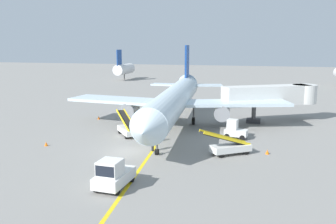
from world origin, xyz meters
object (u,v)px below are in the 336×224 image
(safety_cone_wingtip_left, at_px, (172,117))
(baggage_tug_near_wing, at_px, (235,130))
(airliner, at_px, (175,100))
(belt_loader_forward_hold, at_px, (128,129))
(safety_cone_wingtip_right, at_px, (99,118))
(safety_cone_tail_area, at_px, (158,133))
(jet_bridge, at_px, (276,95))
(ground_crew_wing_walker, at_px, (153,142))
(pushback_tug, at_px, (113,175))
(safety_cone_nose_right, at_px, (267,152))
(ground_crew_marshaller, at_px, (153,134))
(belt_loader_aft_hold, at_px, (230,146))
(safety_cone_nose_left, at_px, (46,144))

(safety_cone_wingtip_left, bearing_deg, baggage_tug_near_wing, -42.64)
(airliner, bearing_deg, belt_loader_forward_hold, -125.40)
(safety_cone_wingtip_right, bearing_deg, safety_cone_tail_area, -30.60)
(jet_bridge, relative_size, ground_crew_wing_walker, 7.27)
(jet_bridge, relative_size, pushback_tug, 3.36)
(airliner, xyz_separation_m, safety_cone_nose_right, (11.28, -9.07, -3.20))
(belt_loader_forward_hold, height_order, safety_cone_wingtip_right, belt_loader_forward_hold)
(belt_loader_forward_hold, bearing_deg, baggage_tug_near_wing, 8.59)
(pushback_tug, xyz_separation_m, ground_crew_marshaller, (-1.02, 12.53, -0.08))
(belt_loader_forward_hold, relative_size, ground_crew_wing_walker, 2.76)
(safety_cone_tail_area, bearing_deg, safety_cone_nose_right, -20.22)
(airliner, height_order, safety_cone_wingtip_left, airliner)
(airliner, distance_m, belt_loader_aft_hold, 13.03)
(pushback_tug, bearing_deg, safety_cone_nose_right, 46.73)
(jet_bridge, height_order, ground_crew_marshaller, jet_bridge)
(safety_cone_nose_left, height_order, safety_cone_nose_right, same)
(safety_cone_nose_right, height_order, safety_cone_wingtip_left, same)
(airliner, relative_size, ground_crew_marshaller, 20.79)
(ground_crew_wing_walker, distance_m, safety_cone_tail_area, 6.54)
(airliner, relative_size, safety_cone_tail_area, 80.32)
(ground_crew_wing_walker, bearing_deg, baggage_tug_near_wing, 43.95)
(ground_crew_wing_walker, bearing_deg, airliner, 92.77)
(ground_crew_marshaller, bearing_deg, baggage_tug_near_wing, 25.68)
(belt_loader_aft_hold, bearing_deg, jet_bridge, 75.29)
(ground_crew_wing_walker, height_order, safety_cone_wingtip_right, ground_crew_wing_walker)
(baggage_tug_near_wing, xyz_separation_m, belt_loader_aft_hold, (0.05, -6.12, -0.15))
(ground_crew_marshaller, xyz_separation_m, safety_cone_tail_area, (-0.43, 3.31, -0.69))
(jet_bridge, relative_size, ground_crew_marshaller, 7.27)
(safety_cone_tail_area, bearing_deg, safety_cone_nose_left, -142.07)
(safety_cone_nose_left, distance_m, safety_cone_nose_right, 21.98)
(jet_bridge, bearing_deg, safety_cone_nose_right, -93.34)
(jet_bridge, relative_size, safety_cone_tail_area, 28.10)
(ground_crew_wing_walker, relative_size, safety_cone_nose_left, 3.86)
(ground_crew_marshaller, distance_m, ground_crew_wing_walker, 3.19)
(jet_bridge, xyz_separation_m, safety_cone_wingtip_right, (-23.47, -4.96, -3.32))
(airliner, relative_size, safety_cone_nose_right, 80.32)
(airliner, xyz_separation_m, ground_crew_wing_walker, (0.53, -10.94, -2.51))
(pushback_tug, xyz_separation_m, safety_cone_nose_left, (-11.07, 8.33, -0.77))
(jet_bridge, bearing_deg, belt_loader_forward_hold, -142.98)
(pushback_tug, height_order, belt_loader_forward_hold, belt_loader_forward_hold)
(safety_cone_nose_right, bearing_deg, baggage_tug_near_wing, 124.42)
(pushback_tug, distance_m, ground_crew_marshaller, 12.57)
(belt_loader_forward_hold, bearing_deg, safety_cone_wingtip_right, 134.55)
(jet_bridge, height_order, belt_loader_aft_hold, jet_bridge)
(jet_bridge, bearing_deg, safety_cone_wingtip_left, -172.65)
(pushback_tug, relative_size, safety_cone_nose_left, 8.36)
(safety_cone_nose_right, xyz_separation_m, safety_cone_tail_area, (-12.15, 4.47, 0.00))
(belt_loader_aft_hold, distance_m, safety_cone_wingtip_right, 22.39)
(pushback_tug, height_order, safety_cone_wingtip_left, pushback_tug)
(safety_cone_nose_left, bearing_deg, belt_loader_forward_hold, 44.73)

